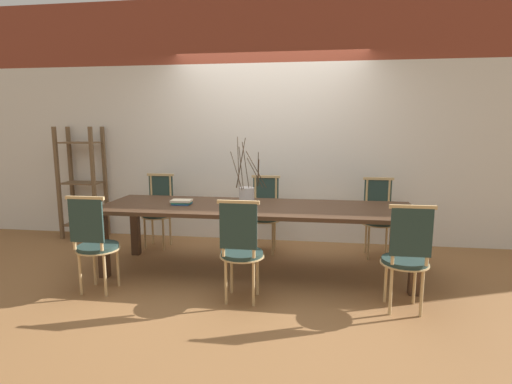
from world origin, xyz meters
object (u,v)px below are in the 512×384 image
dining_table (256,213)px  chair_far_center (378,215)px  shelving_rack (82,183)px  chair_near_center (406,255)px  book_stack (182,202)px  vase_centerpiece (247,195)px

dining_table → chair_far_center: chair_far_center is taller
chair_far_center → shelving_rack: bearing=-3.9°
chair_near_center → chair_far_center: size_ratio=1.00×
chair_far_center → book_stack: 2.32m
chair_near_center → shelving_rack: shelving_rack is taller
chair_near_center → chair_far_center: same height
book_stack → shelving_rack: shelving_rack is taller
dining_table → vase_centerpiece: 0.22m
chair_near_center → chair_far_center: bearing=89.9°
dining_table → vase_centerpiece: size_ratio=4.56×
book_stack → chair_near_center: bearing=-18.8°
book_stack → dining_table: bearing=0.9°
chair_far_center → shelving_rack: shelving_rack is taller
chair_far_center → vase_centerpiece: bearing=25.3°
dining_table → chair_near_center: 1.57m
chair_far_center → shelving_rack: size_ratio=0.61×
chair_near_center → chair_far_center: (0.00, 1.51, 0.00)m
dining_table → chair_near_center: (1.37, -0.76, -0.15)m
book_stack → shelving_rack: 2.07m
vase_centerpiece → book_stack: vase_centerpiece is taller
vase_centerpiece → shelving_rack: shelving_rack is taller
vase_centerpiece → book_stack: bearing=-174.4°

